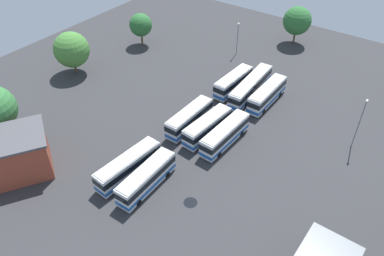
{
  "coord_description": "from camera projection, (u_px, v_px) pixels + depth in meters",
  "views": [
    {
      "loc": [
        -41.95,
        -27.26,
        41.86
      ],
      "look_at": [
        -1.56,
        1.95,
        1.58
      ],
      "focal_mm": 35.62,
      "sensor_mm": 36.0,
      "label": 1
    }
  ],
  "objects": [
    {
      "name": "ground_plane",
      "position": [
        207.0,
        135.0,
        65.17
      ],
      "size": [
        106.97,
        106.97,
        0.0
      ],
      "primitive_type": "plane",
      "color": "#333335"
    },
    {
      "name": "bus_row0_slot1",
      "position": [
        146.0,
        178.0,
        54.66
      ],
      "size": [
        10.7,
        2.81,
        3.6
      ],
      "color": "silver",
      "rests_on": "ground_plane"
    },
    {
      "name": "bus_row0_slot2",
      "position": [
        128.0,
        166.0,
        56.6
      ],
      "size": [
        11.39,
        3.39,
        3.6
      ],
      "color": "silver",
      "rests_on": "ground_plane"
    },
    {
      "name": "bus_row1_slot0",
      "position": [
        225.0,
        134.0,
        62.27
      ],
      "size": [
        10.98,
        2.95,
        3.6
      ],
      "color": "silver",
      "rests_on": "ground_plane"
    },
    {
      "name": "bus_row1_slot1",
      "position": [
        207.0,
        127.0,
        63.88
      ],
      "size": [
        10.42,
        3.35,
        3.6
      ],
      "color": "silver",
      "rests_on": "ground_plane"
    },
    {
      "name": "bus_row1_slot2",
      "position": [
        189.0,
        118.0,
        65.69
      ],
      "size": [
        10.57,
        2.71,
        3.6
      ],
      "color": "silver",
      "rests_on": "ground_plane"
    },
    {
      "name": "bus_row2_slot0",
      "position": [
        267.0,
        94.0,
        71.4
      ],
      "size": [
        11.15,
        2.61,
        3.6
      ],
      "color": "silver",
      "rests_on": "ground_plane"
    },
    {
      "name": "bus_row2_slot1",
      "position": [
        251.0,
        87.0,
        73.48
      ],
      "size": [
        14.2,
        3.28,
        3.6
      ],
      "color": "silver",
      "rests_on": "ground_plane"
    },
    {
      "name": "bus_row2_slot2",
      "position": [
        233.0,
        82.0,
        74.75
      ],
      "size": [
        10.33,
        2.95,
        3.6
      ],
      "color": "silver",
      "rests_on": "ground_plane"
    },
    {
      "name": "depot_building",
      "position": [
        14.0,
        154.0,
        56.38
      ],
      "size": [
        12.79,
        12.16,
        6.69
      ],
      "color": "#99422D",
      "rests_on": "ground_plane"
    },
    {
      "name": "lamp_post_mid_lot",
      "position": [
        237.0,
        37.0,
        85.12
      ],
      "size": [
        0.56,
        0.28,
        7.46
      ],
      "color": "slate",
      "rests_on": "ground_plane"
    },
    {
      "name": "lamp_post_far_corner",
      "position": [
        359.0,
        122.0,
        59.69
      ],
      "size": [
        0.56,
        0.28,
        9.24
      ],
      "color": "slate",
      "rests_on": "ground_plane"
    },
    {
      "name": "tree_northeast",
      "position": [
        141.0,
        25.0,
        88.37
      ],
      "size": [
        5.28,
        5.28,
        7.61
      ],
      "color": "brown",
      "rests_on": "ground_plane"
    },
    {
      "name": "tree_west_edge",
      "position": [
        72.0,
        50.0,
        77.98
      ],
      "size": [
        7.32,
        7.32,
        9.01
      ],
      "color": "brown",
      "rests_on": "ground_plane"
    },
    {
      "name": "tree_east_edge",
      "position": [
        297.0,
        21.0,
        88.53
      ],
      "size": [
        6.55,
        6.55,
        8.94
      ],
      "color": "brown",
      "rests_on": "ground_plane"
    },
    {
      "name": "puddle_between_rows",
      "position": [
        210.0,
        120.0,
        68.4
      ],
      "size": [
        2.32,
        2.32,
        0.01
      ],
      "primitive_type": "cylinder",
      "color": "black",
      "rests_on": "ground_plane"
    },
    {
      "name": "puddle_near_shelter",
      "position": [
        143.0,
        145.0,
        63.17
      ],
      "size": [
        1.88,
        1.88,
        0.01
      ],
      "primitive_type": "cylinder",
      "color": "black",
      "rests_on": "ground_plane"
    },
    {
      "name": "puddle_front_lane",
      "position": [
        190.0,
        203.0,
        53.58
      ],
      "size": [
        1.99,
        1.99,
        0.01
      ],
      "primitive_type": "cylinder",
      "color": "black",
      "rests_on": "ground_plane"
    },
    {
      "name": "puddle_back_corner",
      "position": [
        166.0,
        157.0,
        60.76
      ],
      "size": [
        3.11,
        3.11,
        0.01
      ],
      "primitive_type": "cylinder",
      "color": "black",
      "rests_on": "ground_plane"
    }
  ]
}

